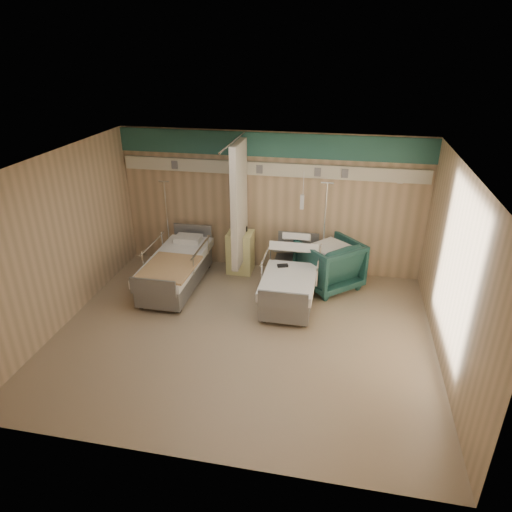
{
  "coord_description": "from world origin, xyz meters",
  "views": [
    {
      "loc": [
        1.4,
        -5.97,
        4.32
      ],
      "look_at": [
        0.09,
        0.6,
        1.14
      ],
      "focal_mm": 32.0,
      "sensor_mm": 36.0,
      "label": 1
    }
  ],
  "objects_px": {
    "bed_right": "(291,283)",
    "bed_left": "(176,272)",
    "bedside_cabinet": "(240,252)",
    "visitor_armchair": "(329,264)",
    "iv_stand_right": "(322,259)",
    "iv_stand_left": "(170,248)"
  },
  "relations": [
    {
      "from": "bed_right",
      "to": "bed_left",
      "type": "bearing_deg",
      "value": 180.0
    },
    {
      "from": "bedside_cabinet",
      "to": "visitor_armchair",
      "type": "bearing_deg",
      "value": -9.46
    },
    {
      "from": "bedside_cabinet",
      "to": "iv_stand_right",
      "type": "distance_m",
      "value": 1.65
    },
    {
      "from": "bed_left",
      "to": "iv_stand_left",
      "type": "xyz_separation_m",
      "value": [
        -0.48,
        0.92,
        0.06
      ]
    },
    {
      "from": "iv_stand_right",
      "to": "bedside_cabinet",
      "type": "bearing_deg",
      "value": -178.91
    },
    {
      "from": "bedside_cabinet",
      "to": "visitor_armchair",
      "type": "height_order",
      "value": "visitor_armchair"
    },
    {
      "from": "bed_right",
      "to": "iv_stand_right",
      "type": "relative_size",
      "value": 1.1
    },
    {
      "from": "iv_stand_left",
      "to": "bed_right",
      "type": "bearing_deg",
      "value": -18.95
    },
    {
      "from": "bed_right",
      "to": "visitor_armchair",
      "type": "bearing_deg",
      "value": 42.71
    },
    {
      "from": "bed_right",
      "to": "bed_left",
      "type": "relative_size",
      "value": 1.0
    },
    {
      "from": "iv_stand_right",
      "to": "bed_left",
      "type": "bearing_deg",
      "value": -160.97
    },
    {
      "from": "bedside_cabinet",
      "to": "iv_stand_right",
      "type": "height_order",
      "value": "iv_stand_right"
    },
    {
      "from": "iv_stand_right",
      "to": "iv_stand_left",
      "type": "relative_size",
      "value": 1.08
    },
    {
      "from": "iv_stand_right",
      "to": "iv_stand_left",
      "type": "xyz_separation_m",
      "value": [
        -3.18,
        -0.01,
        -0.03
      ]
    },
    {
      "from": "bed_left",
      "to": "iv_stand_right",
      "type": "distance_m",
      "value": 2.86
    },
    {
      "from": "bed_right",
      "to": "iv_stand_left",
      "type": "height_order",
      "value": "iv_stand_left"
    },
    {
      "from": "bed_right",
      "to": "iv_stand_left",
      "type": "distance_m",
      "value": 2.83
    },
    {
      "from": "bed_right",
      "to": "bed_left",
      "type": "distance_m",
      "value": 2.2
    },
    {
      "from": "bed_left",
      "to": "bed_right",
      "type": "bearing_deg",
      "value": 0.0
    },
    {
      "from": "visitor_armchair",
      "to": "bedside_cabinet",
      "type": "bearing_deg",
      "value": -51.38
    },
    {
      "from": "bed_left",
      "to": "visitor_armchair",
      "type": "distance_m",
      "value": 2.92
    },
    {
      "from": "bedside_cabinet",
      "to": "iv_stand_left",
      "type": "bearing_deg",
      "value": 179.24
    }
  ]
}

